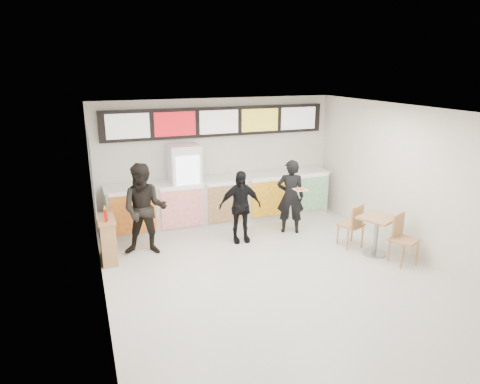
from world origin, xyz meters
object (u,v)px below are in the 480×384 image
service_counter (223,200)px  customer_left (145,210)px  condiment_ledge (108,239)px  customer_main (290,197)px  drinks_fridge (185,187)px  customer_mid (240,207)px  cafe_table (377,228)px

service_counter → customer_left: 2.39m
condiment_ledge → customer_main: bearing=1.4°
drinks_fridge → customer_left: 1.63m
drinks_fridge → customer_left: bearing=-133.6°
drinks_fridge → customer_mid: drinks_fridge is taller
service_counter → drinks_fridge: drinks_fridge is taller
customer_mid → cafe_table: 2.87m
cafe_table → condiment_ledge: (-5.14, 1.63, -0.11)m
customer_left → condiment_ledge: 0.91m
customer_main → customer_left: bearing=25.2°
drinks_fridge → cafe_table: (3.25, -2.89, -0.44)m
drinks_fridge → customer_left: (-1.12, -1.18, -0.05)m
cafe_table → condiment_ledge: 5.39m
customer_left → condiment_ledge: bearing=-157.1°
customer_left → condiment_ledge: size_ratio=1.79×
drinks_fridge → customer_mid: size_ratio=1.25×
customer_mid → cafe_table: (2.35, -1.63, -0.24)m
customer_left → cafe_table: 4.71m
drinks_fridge → condiment_ledge: (-1.88, -1.26, -0.55)m
drinks_fridge → customer_main: size_ratio=1.16×
customer_left → customer_mid: bearing=14.7°
customer_main → condiment_ledge: 4.08m
service_counter → cafe_table: size_ratio=3.30×
cafe_table → customer_mid: bearing=121.8°
service_counter → customer_mid: customer_mid is taller
drinks_fridge → condiment_ledge: drinks_fridge is taller
service_counter → cafe_table: (2.32, -2.87, -0.01)m
customer_main → condiment_ledge: customer_main is taller
customer_main → cafe_table: bearing=146.8°
customer_mid → condiment_ledge: 2.81m
customer_main → condiment_ledge: bearing=26.2°
cafe_table → customer_left: bearing=135.2°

